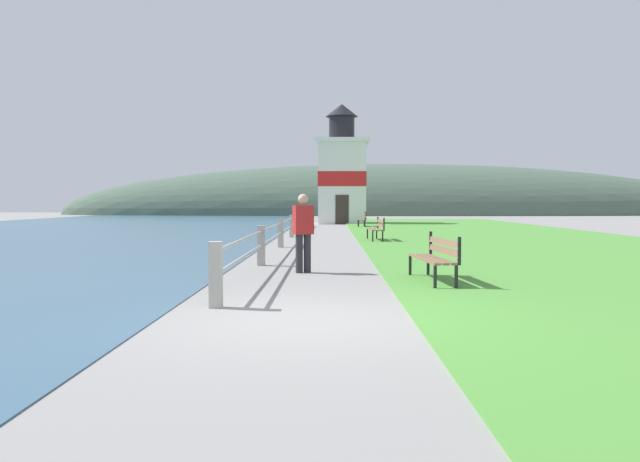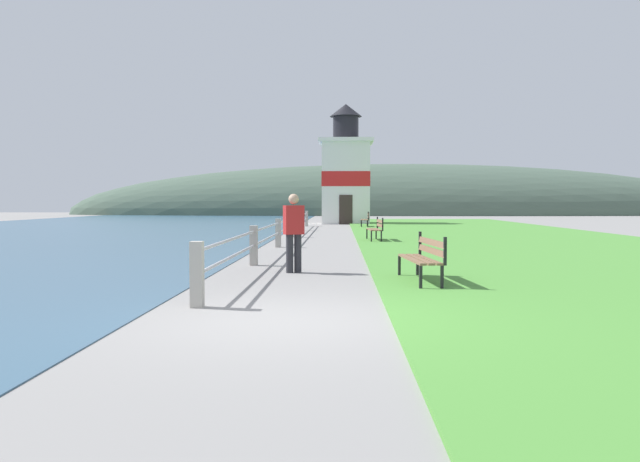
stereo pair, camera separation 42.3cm
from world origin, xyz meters
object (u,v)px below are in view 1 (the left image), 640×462
Objects in this scene: park_bench_near at (436,255)px; lighthouse at (342,174)px; park_bench_midway at (377,228)px; park_bench_far at (363,219)px; person_strolling at (303,230)px.

park_bench_near is 0.24× the size of lighthouse.
park_bench_midway is 13.14m from park_bench_far.
park_bench_midway is at bearing -87.12° from lighthouse.
person_strolling reaches higher than park_bench_midway.
park_bench_midway is 1.09× the size of person_strolling.
park_bench_midway is 20.11m from lighthouse.
park_bench_far is 0.19× the size of lighthouse.
park_bench_far is 7.43m from lighthouse.
park_bench_far is at bearing -93.50° from park_bench_midway.
park_bench_midway is 0.22× the size of lighthouse.
person_strolling is (-1.40, -30.45, -2.55)m from lighthouse.
lighthouse is (-1.15, 6.72, 2.94)m from park_bench_far.
park_bench_near is at bearing -148.16° from person_strolling.
park_bench_midway is at bearing -35.61° from person_strolling.
person_strolling is (-2.40, -10.58, 0.39)m from park_bench_midway.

